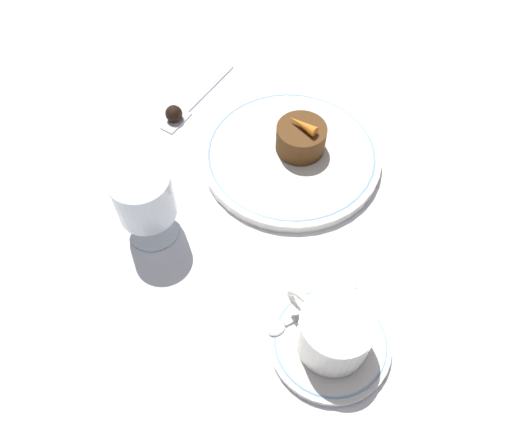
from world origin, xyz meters
TOP-DOWN VIEW (x-y plane):
  - ground_plane at (0.00, 0.00)m, footprint 3.00×3.00m
  - dinner_plate at (0.02, -0.03)m, footprint 0.25×0.25m
  - saucer at (-0.19, 0.15)m, footprint 0.14×0.14m
  - coffee_cup at (-0.19, 0.15)m, footprint 0.11×0.08m
  - spoon at (-0.14, 0.15)m, footprint 0.05×0.12m
  - wine_glass at (0.07, 0.18)m, footprint 0.07×0.07m
  - fork at (0.21, -0.01)m, footprint 0.05×0.17m
  - dessert_cake at (0.02, -0.04)m, footprint 0.07×0.07m
  - carrot_garnish at (0.02, -0.04)m, footprint 0.04×0.02m
  - chocolate_truffle at (0.20, 0.03)m, footprint 0.03×0.03m

SIDE VIEW (x-z plane):
  - ground_plane at x=0.00m, z-range 0.00..0.00m
  - fork at x=0.21m, z-range 0.00..0.01m
  - saucer at x=-0.19m, z-range 0.00..0.01m
  - dinner_plate at x=0.02m, z-range 0.00..0.02m
  - spoon at x=-0.14m, z-range 0.01..0.01m
  - chocolate_truffle at x=0.20m, z-range 0.00..0.03m
  - dessert_cake at x=0.02m, z-range 0.01..0.05m
  - coffee_cup at x=-0.19m, z-range 0.01..0.08m
  - carrot_garnish at x=0.02m, z-range 0.05..0.07m
  - wine_glass at x=0.07m, z-range 0.01..0.12m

